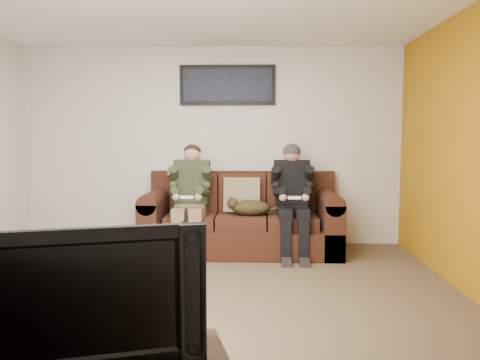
{
  "coord_description": "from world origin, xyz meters",
  "views": [
    {
      "loc": [
        0.59,
        -3.97,
        1.44
      ],
      "look_at": [
        0.41,
        1.2,
        0.95
      ],
      "focal_mm": 35.0,
      "sensor_mm": 36.0,
      "label": 1
    }
  ],
  "objects_px": {
    "sofa": "(242,221)",
    "person_right": "(292,192)",
    "framed_poster": "(227,85)",
    "cat": "(249,207)",
    "television": "(80,294)",
    "person_left": "(191,192)"
  },
  "relations": [
    {
      "from": "sofa",
      "to": "person_right",
      "type": "height_order",
      "value": "person_right"
    },
    {
      "from": "person_right",
      "to": "framed_poster",
      "type": "height_order",
      "value": "framed_poster"
    },
    {
      "from": "cat",
      "to": "television",
      "type": "height_order",
      "value": "television"
    },
    {
      "from": "person_left",
      "to": "television",
      "type": "height_order",
      "value": "person_left"
    },
    {
      "from": "person_left",
      "to": "framed_poster",
      "type": "height_order",
      "value": "framed_poster"
    },
    {
      "from": "sofa",
      "to": "television",
      "type": "bearing_deg",
      "value": -99.14
    },
    {
      "from": "person_left",
      "to": "person_right",
      "type": "relative_size",
      "value": 0.99
    },
    {
      "from": "television",
      "to": "person_right",
      "type": "bearing_deg",
      "value": 54.75
    },
    {
      "from": "person_right",
      "to": "cat",
      "type": "height_order",
      "value": "person_right"
    },
    {
      "from": "person_left",
      "to": "cat",
      "type": "bearing_deg",
      "value": 0.5
    },
    {
      "from": "person_left",
      "to": "television",
      "type": "xyz_separation_m",
      "value": [
        0.01,
        -3.58,
        -0.03
      ]
    },
    {
      "from": "person_right",
      "to": "television",
      "type": "distance_m",
      "value": 3.79
    },
    {
      "from": "framed_poster",
      "to": "sofa",
      "type": "bearing_deg",
      "value": -62.29
    },
    {
      "from": "sofa",
      "to": "television",
      "type": "height_order",
      "value": "television"
    },
    {
      "from": "sofa",
      "to": "person_left",
      "type": "relative_size",
      "value": 1.79
    },
    {
      "from": "sofa",
      "to": "framed_poster",
      "type": "height_order",
      "value": "framed_poster"
    },
    {
      "from": "framed_poster",
      "to": "person_left",
      "type": "bearing_deg",
      "value": -125.6
    },
    {
      "from": "television",
      "to": "sofa",
      "type": "bearing_deg",
      "value": 64.48
    },
    {
      "from": "framed_poster",
      "to": "television",
      "type": "bearing_deg",
      "value": -95.61
    },
    {
      "from": "person_left",
      "to": "cat",
      "type": "height_order",
      "value": "person_left"
    },
    {
      "from": "person_left",
      "to": "television",
      "type": "distance_m",
      "value": 3.58
    },
    {
      "from": "sofa",
      "to": "cat",
      "type": "xyz_separation_m",
      "value": [
        0.09,
        -0.19,
        0.21
      ]
    }
  ]
}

